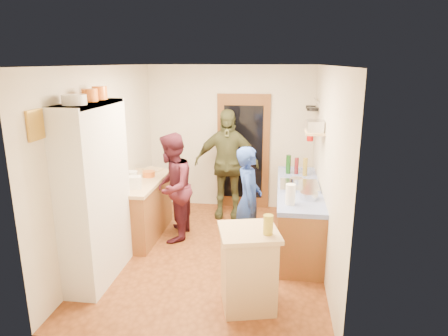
% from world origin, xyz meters
% --- Properties ---
extents(floor, '(3.00, 4.00, 0.02)m').
position_xyz_m(floor, '(0.00, 0.00, -0.01)').
color(floor, brown).
rests_on(floor, ground).
extents(ceiling, '(3.00, 4.00, 0.02)m').
position_xyz_m(ceiling, '(0.00, 0.00, 2.61)').
color(ceiling, silver).
rests_on(ceiling, ground).
extents(wall_back, '(3.00, 0.02, 2.60)m').
position_xyz_m(wall_back, '(0.00, 2.01, 1.30)').
color(wall_back, beige).
rests_on(wall_back, ground).
extents(wall_front, '(3.00, 0.02, 2.60)m').
position_xyz_m(wall_front, '(0.00, -2.01, 1.30)').
color(wall_front, beige).
rests_on(wall_front, ground).
extents(wall_left, '(0.02, 4.00, 2.60)m').
position_xyz_m(wall_left, '(-1.51, 0.00, 1.30)').
color(wall_left, beige).
rests_on(wall_left, ground).
extents(wall_right, '(0.02, 4.00, 2.60)m').
position_xyz_m(wall_right, '(1.51, 0.00, 1.30)').
color(wall_right, beige).
rests_on(wall_right, ground).
extents(door_frame, '(0.95, 0.06, 2.10)m').
position_xyz_m(door_frame, '(0.25, 1.97, 1.05)').
color(door_frame, brown).
rests_on(door_frame, ground).
extents(door_glass, '(0.70, 0.02, 1.70)m').
position_xyz_m(door_glass, '(0.25, 1.94, 1.05)').
color(door_glass, black).
rests_on(door_glass, door_frame).
extents(hutch_body, '(0.40, 1.20, 2.20)m').
position_xyz_m(hutch_body, '(-1.30, -0.80, 1.10)').
color(hutch_body, silver).
rests_on(hutch_body, ground).
extents(hutch_top_shelf, '(0.40, 1.14, 0.04)m').
position_xyz_m(hutch_top_shelf, '(-1.30, -0.80, 2.18)').
color(hutch_top_shelf, silver).
rests_on(hutch_top_shelf, hutch_body).
extents(plate_stack, '(0.26, 0.26, 0.11)m').
position_xyz_m(plate_stack, '(-1.30, -1.09, 2.25)').
color(plate_stack, white).
rests_on(plate_stack, hutch_top_shelf).
extents(orange_pot_a, '(0.18, 0.18, 0.15)m').
position_xyz_m(orange_pot_a, '(-1.30, -0.72, 2.27)').
color(orange_pot_a, orange).
rests_on(orange_pot_a, hutch_top_shelf).
extents(orange_pot_b, '(0.18, 0.18, 0.16)m').
position_xyz_m(orange_pot_b, '(-1.30, -0.46, 2.28)').
color(orange_pot_b, orange).
rests_on(orange_pot_b, hutch_top_shelf).
extents(left_counter_base, '(0.60, 1.40, 0.85)m').
position_xyz_m(left_counter_base, '(-1.20, 0.45, 0.42)').
color(left_counter_base, brown).
rests_on(left_counter_base, ground).
extents(left_counter_top, '(0.64, 1.44, 0.05)m').
position_xyz_m(left_counter_top, '(-1.20, 0.45, 0.88)').
color(left_counter_top, '#DABE86').
rests_on(left_counter_top, left_counter_base).
extents(toaster, '(0.27, 0.21, 0.18)m').
position_xyz_m(toaster, '(-1.15, 0.06, 0.99)').
color(toaster, white).
rests_on(toaster, left_counter_top).
extents(kettle, '(0.17, 0.17, 0.18)m').
position_xyz_m(kettle, '(-1.25, 0.29, 0.99)').
color(kettle, white).
rests_on(kettle, left_counter_top).
extents(orange_bowl, '(0.24, 0.24, 0.09)m').
position_xyz_m(orange_bowl, '(-1.12, 0.67, 0.94)').
color(orange_bowl, orange).
rests_on(orange_bowl, left_counter_top).
extents(chopping_board, '(0.35, 0.30, 0.02)m').
position_xyz_m(chopping_board, '(-1.18, 1.08, 0.91)').
color(chopping_board, '#DABE86').
rests_on(chopping_board, left_counter_top).
extents(right_counter_base, '(0.60, 2.20, 0.84)m').
position_xyz_m(right_counter_base, '(1.20, 0.50, 0.42)').
color(right_counter_base, brown).
rests_on(right_counter_base, ground).
extents(right_counter_top, '(0.62, 2.22, 0.06)m').
position_xyz_m(right_counter_top, '(1.20, 0.50, 0.87)').
color(right_counter_top, '#102EAE').
rests_on(right_counter_top, right_counter_base).
extents(hob, '(0.55, 0.58, 0.04)m').
position_xyz_m(hob, '(1.20, 0.46, 0.92)').
color(hob, silver).
rests_on(hob, right_counter_top).
extents(pot_on_hob, '(0.18, 0.18, 0.12)m').
position_xyz_m(pot_on_hob, '(1.15, 0.37, 1.00)').
color(pot_on_hob, silver).
rests_on(pot_on_hob, hob).
extents(bottle_a, '(0.09, 0.09, 0.31)m').
position_xyz_m(bottle_a, '(1.05, 1.16, 1.05)').
color(bottle_a, '#143F14').
rests_on(bottle_a, right_counter_top).
extents(bottle_b, '(0.07, 0.07, 0.26)m').
position_xyz_m(bottle_b, '(1.18, 1.16, 1.03)').
color(bottle_b, '#591419').
rests_on(bottle_b, right_counter_top).
extents(bottle_c, '(0.08, 0.08, 0.29)m').
position_xyz_m(bottle_c, '(1.31, 1.07, 1.04)').
color(bottle_c, olive).
rests_on(bottle_c, right_counter_top).
extents(paper_towel, '(0.14, 0.14, 0.27)m').
position_xyz_m(paper_towel, '(1.05, -0.30, 1.03)').
color(paper_towel, white).
rests_on(paper_towel, right_counter_top).
extents(mixing_bowl, '(0.29, 0.29, 0.09)m').
position_xyz_m(mixing_bowl, '(1.30, -0.06, 0.95)').
color(mixing_bowl, silver).
rests_on(mixing_bowl, right_counter_top).
extents(island_base, '(0.67, 0.67, 0.86)m').
position_xyz_m(island_base, '(0.60, -1.19, 0.43)').
color(island_base, '#DABE86').
rests_on(island_base, ground).
extents(island_top, '(0.75, 0.75, 0.05)m').
position_xyz_m(island_top, '(0.60, -1.19, 0.89)').
color(island_top, '#DABE86').
rests_on(island_top, island_base).
extents(cutting_board, '(0.41, 0.36, 0.02)m').
position_xyz_m(cutting_board, '(0.54, -1.15, 0.90)').
color(cutting_board, white).
rests_on(cutting_board, island_top).
extents(oil_jar, '(0.13, 0.13, 0.21)m').
position_xyz_m(oil_jar, '(0.80, -1.26, 1.01)').
color(oil_jar, '#AD9E2D').
rests_on(oil_jar, island_top).
extents(pan_rail, '(0.02, 0.65, 0.02)m').
position_xyz_m(pan_rail, '(1.46, 1.52, 2.05)').
color(pan_rail, silver).
rests_on(pan_rail, wall_right).
extents(pan_hang_a, '(0.18, 0.18, 0.05)m').
position_xyz_m(pan_hang_a, '(1.40, 1.35, 1.92)').
color(pan_hang_a, black).
rests_on(pan_hang_a, pan_rail).
extents(pan_hang_b, '(0.16, 0.16, 0.05)m').
position_xyz_m(pan_hang_b, '(1.40, 1.55, 1.90)').
color(pan_hang_b, black).
rests_on(pan_hang_b, pan_rail).
extents(pan_hang_c, '(0.17, 0.17, 0.05)m').
position_xyz_m(pan_hang_c, '(1.40, 1.75, 1.91)').
color(pan_hang_c, black).
rests_on(pan_hang_c, pan_rail).
extents(wall_shelf, '(0.26, 0.42, 0.03)m').
position_xyz_m(wall_shelf, '(1.37, 0.45, 1.70)').
color(wall_shelf, '#DABE86').
rests_on(wall_shelf, wall_right).
extents(radio, '(0.22, 0.30, 0.15)m').
position_xyz_m(radio, '(1.37, 0.45, 1.79)').
color(radio, silver).
rests_on(radio, wall_shelf).
extents(ext_bracket, '(0.06, 0.10, 0.04)m').
position_xyz_m(ext_bracket, '(1.47, 1.70, 1.45)').
color(ext_bracket, black).
rests_on(ext_bracket, wall_right).
extents(fire_extinguisher, '(0.11, 0.11, 0.32)m').
position_xyz_m(fire_extinguisher, '(1.41, 1.70, 1.50)').
color(fire_extinguisher, red).
rests_on(fire_extinguisher, wall_right).
extents(picture_frame, '(0.03, 0.25, 0.30)m').
position_xyz_m(picture_frame, '(-1.48, -1.55, 2.05)').
color(picture_frame, gold).
rests_on(picture_frame, wall_left).
extents(person_hob, '(0.40, 0.58, 1.53)m').
position_xyz_m(person_hob, '(0.52, 0.15, 0.77)').
color(person_hob, navy).
rests_on(person_hob, ground).
extents(person_left, '(0.65, 0.82, 1.65)m').
position_xyz_m(person_left, '(-0.65, 0.45, 0.82)').
color(person_left, '#411522').
rests_on(person_left, ground).
extents(person_back, '(1.12, 0.49, 1.89)m').
position_xyz_m(person_back, '(0.02, 1.45, 0.95)').
color(person_back, '#3E3F24').
rests_on(person_back, ground).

